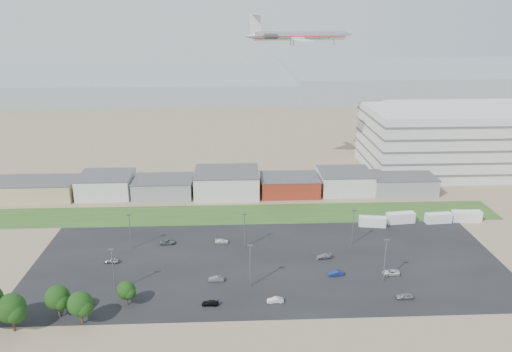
{
  "coord_description": "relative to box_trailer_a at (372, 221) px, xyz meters",
  "views": [
    {
      "loc": [
        -3.33,
        -93.98,
        62.05
      ],
      "look_at": [
        2.01,
        22.0,
        22.87
      ],
      "focal_mm": 35.0,
      "sensor_mm": 36.0,
      "label": 1
    }
  ],
  "objects": [
    {
      "name": "parked_car_3",
      "position": [
        -46.81,
        -39.9,
        -0.94
      ],
      "size": [
        3.81,
        1.73,
        1.08
      ],
      "primitive_type": "imported",
      "rotation": [
        0.0,
        0.0,
        -1.63
      ],
      "color": "black",
      "rests_on": "ground"
    },
    {
      "name": "parked_car_2",
      "position": [
        -3.29,
        -39.34,
        -0.83
      ],
      "size": [
        3.83,
        1.56,
        1.3
      ],
      "primitive_type": "imported",
      "rotation": [
        0.0,
        0.0,
        -1.57
      ],
      "color": "#A5A5AA",
      "rests_on": "ground"
    },
    {
      "name": "tree_left",
      "position": [
        -86.01,
        -47.39,
        3.25
      ],
      "size": [
        6.31,
        6.31,
        9.46
      ],
      "primitive_type": null,
      "color": "black",
      "rests_on": "ground"
    },
    {
      "name": "box_trailer_d",
      "position": [
        29.8,
        2.31,
        0.16
      ],
      "size": [
        8.85,
        3.09,
        3.28
      ],
      "primitive_type": null,
      "rotation": [
        0.0,
        0.0,
        -0.04
      ],
      "color": "silver",
      "rests_on": "ground"
    },
    {
      "name": "parked_car_6",
      "position": [
        -44.79,
        -9.3,
        -0.93
      ],
      "size": [
        3.95,
        2.0,
        1.1
      ],
      "primitive_type": "imported",
      "rotation": [
        0.0,
        0.0,
        1.45
      ],
      "color": "silver",
      "rests_on": "ground"
    },
    {
      "name": "airliner",
      "position": [
        -17.12,
        47.4,
        51.29
      ],
      "size": [
        44.23,
        33.47,
        11.96
      ],
      "primitive_type": null,
      "rotation": [
        0.0,
        0.0,
        0.15
      ],
      "color": "silver"
    },
    {
      "name": "box_trailer_b",
      "position": [
        9.24,
        2.14,
        0.12
      ],
      "size": [
        8.77,
        3.68,
        3.19
      ],
      "primitive_type": null,
      "rotation": [
        0.0,
        0.0,
        0.12
      ],
      "color": "silver",
      "rests_on": "ground"
    },
    {
      "name": "lightpole_back_r",
      "position": [
        -8.72,
        -11.42,
        3.58
      ],
      "size": [
        1.19,
        0.5,
        10.11
      ],
      "primitive_type": null,
      "color": "slate",
      "rests_on": "ground"
    },
    {
      "name": "parked_car_12",
      "position": [
        -18.17,
        -19.58,
        -0.88
      ],
      "size": [
        4.25,
        2.03,
        1.19
      ],
      "primitive_type": "imported",
      "rotation": [
        0.0,
        0.0,
        -1.48
      ],
      "color": "#A5A5AA",
      "rests_on": "ground"
    },
    {
      "name": "parking_lot",
      "position": [
        -32.77,
        -21.15,
        -1.47
      ],
      "size": [
        120.0,
        50.0,
        0.01
      ],
      "primitive_type": "cube",
      "color": "black",
      "rests_on": "ground"
    },
    {
      "name": "parked_car_1",
      "position": [
        -16.61,
        -28.43,
        -0.86
      ],
      "size": [
        3.86,
        1.65,
        1.24
      ],
      "primitive_type": "imported",
      "rotation": [
        0.0,
        0.0,
        -1.48
      ],
      "color": "navy",
      "rests_on": "ground"
    },
    {
      "name": "lightpole_front_m",
      "position": [
        -37.71,
        -32.34,
        3.85
      ],
      "size": [
        1.25,
        0.52,
        10.65
      ],
      "primitive_type": null,
      "color": "slate",
      "rests_on": "ground"
    },
    {
      "name": "box_trailer_a",
      "position": [
        0.0,
        0.0,
        0.0
      ],
      "size": [
        8.18,
        3.71,
        2.96
      ],
      "primitive_type": null,
      "rotation": [
        0.0,
        0.0,
        -0.16
      ],
      "color": "silver",
      "rests_on": "ground"
    },
    {
      "name": "parked_car_0",
      "position": [
        -3.05,
        -28.58,
        -0.89
      ],
      "size": [
        4.31,
        2.15,
        1.17
      ],
      "primitive_type": "imported",
      "rotation": [
        0.0,
        0.0,
        -1.62
      ],
      "color": "silver",
      "rests_on": "ground"
    },
    {
      "name": "parked_car_9",
      "position": [
        -59.81,
        -9.24,
        -0.89
      ],
      "size": [
        4.44,
        2.39,
        1.18
      ],
      "primitive_type": "imported",
      "rotation": [
        0.0,
        0.0,
        1.67
      ],
      "color": "#595B5E",
      "rests_on": "ground"
    },
    {
      "name": "hills_backdrop",
      "position": [
        2.23,
        273.85,
        3.02
      ],
      "size": [
        700.0,
        200.0,
        9.0
      ],
      "primitive_type": null,
      "color": "gray",
      "rests_on": "ground"
    },
    {
      "name": "lightpole_front_r",
      "position": [
        -5.8,
        -31.45,
        3.96
      ],
      "size": [
        1.28,
        0.53,
        10.87
      ],
      "primitive_type": null,
      "color": "slate",
      "rests_on": "ground"
    },
    {
      "name": "parked_car_10",
      "position": [
        -74.58,
        -38.63,
        -0.9
      ],
      "size": [
        4.12,
        1.92,
        1.16
      ],
      "primitive_type": "imported",
      "rotation": [
        0.0,
        0.0,
        1.65
      ],
      "color": "#595B5E",
      "rests_on": "ground"
    },
    {
      "name": "lightpole_back_m",
      "position": [
        -38.56,
        -12.08,
        3.42
      ],
      "size": [
        1.15,
        0.48,
        9.8
      ],
      "primitive_type": null,
      "color": "slate",
      "rests_on": "ground"
    },
    {
      "name": "tree_near",
      "position": [
        -65.05,
        -38.93,
        1.76
      ],
      "size": [
        4.32,
        4.32,
        6.48
      ],
      "primitive_type": null,
      "color": "black",
      "rests_on": "ground"
    },
    {
      "name": "lightpole_front_l",
      "position": [
        -68.91,
        -33.27,
        3.93
      ],
      "size": [
        1.27,
        0.53,
        10.83
      ],
      "primitive_type": null,
      "color": "slate",
      "rests_on": "ground"
    },
    {
      "name": "parked_car_5",
      "position": [
        -72.84,
        -19.46,
        -0.85
      ],
      "size": [
        3.79,
        1.74,
        1.26
      ],
      "primitive_type": "imported",
      "rotation": [
        0.0,
        0.0,
        -1.64
      ],
      "color": "#A5A5AA",
      "rests_on": "ground"
    },
    {
      "name": "building_row",
      "position": [
        -54.77,
        29.85,
        2.52
      ],
      "size": [
        170.0,
        20.0,
        8.0
      ],
      "primitive_type": null,
      "color": "silver",
      "rests_on": "ground"
    },
    {
      "name": "parked_car_13",
      "position": [
        -32.42,
        -39.49,
        -0.88
      ],
      "size": [
        3.7,
        1.44,
        1.2
      ],
      "primitive_type": "imported",
      "rotation": [
        0.0,
        0.0,
        -1.52
      ],
      "color": "silver",
      "rests_on": "ground"
    },
    {
      "name": "ground",
      "position": [
        -37.77,
        -41.15,
        -1.48
      ],
      "size": [
        700.0,
        700.0,
        0.0
      ],
      "primitive_type": "plane",
      "color": "#937A5D",
      "rests_on": "ground"
    },
    {
      "name": "parked_car_4",
      "position": [
        -45.79,
        -29.71,
        -0.87
      ],
      "size": [
        3.78,
        1.48,
        1.22
      ],
      "primitive_type": "imported",
      "rotation": [
        0.0,
        0.0,
        -1.62
      ],
      "color": "#595B5E",
      "rests_on": "ground"
    },
    {
      "name": "parking_garage",
      "position": [
        52.23,
        53.85,
        11.02
      ],
      "size": [
        80.0,
        40.0,
        25.0
      ],
      "primitive_type": "cube",
      "color": "silver",
      "rests_on": "ground"
    },
    {
      "name": "tree_mid",
      "position": [
        -78.42,
        -42.85,
        2.66
      ],
      "size": [
        5.51,
        5.51,
        8.27
      ],
      "primitive_type": null,
      "color": "black",
      "rests_on": "ground"
    },
    {
      "name": "tree_right",
      "position": [
        -72.99,
        -45.42,
        2.65
      ],
      "size": [
        5.5,
        5.5,
        8.25
      ],
      "primitive_type": null,
      "color": "black",
      "rests_on": "ground"
    },
    {
      "name": "lightpole_back_l",
      "position": [
        -69.35,
        -11.45,
        3.51
      ],
      "size": [
        1.17,
        0.49,
        9.98
      ],
      "primitive_type": null,
      "color": "slate",
      "rests_on": "ground"
    },
    {
      "name": "grass_strip",
      "position": [
        -37.77,
        10.85,
        -1.47
      ],
      "size": [
        160.0,
        16.0,
        0.02
      ],
      "primitive_type": "cube",
      "color": "#33521F",
      "rests_on": "ground"
    },
    {
      "name": "box_trailer_c",
      "position": [
        20.75,
        1.73,
        -0.0
      ],
      "size": [
        8.04,
        3.09,
        2.95
      ],
      "primitive_type": null,
      "rotation": [
        0.0,
        0.0,
        0.08
      ],
      "color": "silver",
      "rests_on": "ground"
    }
  ]
}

